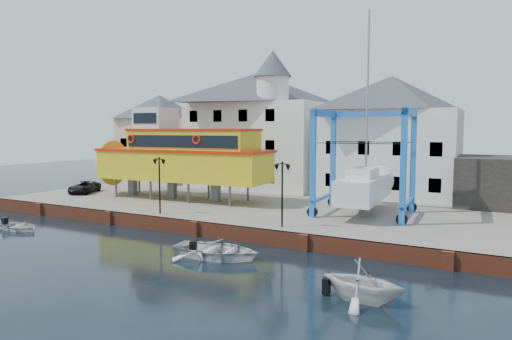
% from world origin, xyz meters
% --- Properties ---
extents(ground, '(140.00, 140.00, 0.00)m').
position_xyz_m(ground, '(0.00, 0.00, 0.00)').
color(ground, black).
rests_on(ground, ground).
extents(hardstanding, '(44.00, 22.00, 1.00)m').
position_xyz_m(hardstanding, '(0.00, 11.00, 0.50)').
color(hardstanding, slate).
rests_on(hardstanding, ground).
extents(quay_wall, '(44.00, 0.47, 1.00)m').
position_xyz_m(quay_wall, '(-0.00, 0.10, 0.50)').
color(quay_wall, brown).
rests_on(quay_wall, ground).
extents(building_pink, '(8.00, 7.00, 10.30)m').
position_xyz_m(building_pink, '(-18.00, 18.00, 6.15)').
color(building_pink, tan).
rests_on(building_pink, hardstanding).
extents(building_white_main, '(14.00, 8.30, 14.00)m').
position_xyz_m(building_white_main, '(-4.87, 18.39, 7.34)').
color(building_white_main, silver).
rests_on(building_white_main, hardstanding).
extents(building_white_right, '(12.00, 8.00, 11.20)m').
position_xyz_m(building_white_right, '(9.00, 19.00, 6.60)').
color(building_white_right, silver).
rests_on(building_white_right, hardstanding).
extents(shed_dark, '(8.00, 7.00, 4.00)m').
position_xyz_m(shed_dark, '(19.00, 17.00, 3.00)').
color(shed_dark, black).
rests_on(shed_dark, hardstanding).
extents(lamp_post_left, '(1.12, 0.32, 4.20)m').
position_xyz_m(lamp_post_left, '(-4.00, 1.20, 4.17)').
color(lamp_post_left, black).
rests_on(lamp_post_left, hardstanding).
extents(lamp_post_right, '(1.12, 0.32, 4.20)m').
position_xyz_m(lamp_post_right, '(6.00, 1.20, 4.17)').
color(lamp_post_right, black).
rests_on(lamp_post_right, hardstanding).
extents(tour_boat, '(18.94, 5.17, 8.18)m').
position_xyz_m(tour_boat, '(-7.92, 7.62, 4.86)').
color(tour_boat, '#59595E').
rests_on(tour_boat, hardstanding).
extents(travel_lift, '(7.12, 9.87, 14.77)m').
position_xyz_m(travel_lift, '(9.45, 8.73, 3.46)').
color(travel_lift, blue).
rests_on(travel_lift, hardstanding).
extents(van, '(3.45, 4.58, 1.16)m').
position_xyz_m(van, '(-17.76, 6.25, 1.58)').
color(van, black).
rests_on(van, hardstanding).
extents(motorboat_b, '(5.48, 4.12, 1.08)m').
position_xyz_m(motorboat_b, '(4.18, -3.72, 0.00)').
color(motorboat_b, silver).
rests_on(motorboat_b, ground).
extents(motorboat_c, '(3.92, 3.48, 1.91)m').
position_xyz_m(motorboat_c, '(13.26, -6.35, 0.00)').
color(motorboat_c, silver).
rests_on(motorboat_c, ground).
extents(motorboat_d, '(3.44, 2.48, 0.71)m').
position_xyz_m(motorboat_d, '(-12.28, -4.50, 0.00)').
color(motorboat_d, silver).
rests_on(motorboat_d, ground).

